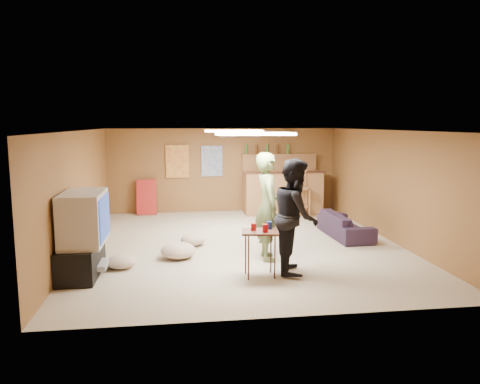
{
  "coord_description": "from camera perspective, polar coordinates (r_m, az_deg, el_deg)",
  "views": [
    {
      "loc": [
        -1.23,
        -8.77,
        2.34
      ],
      "look_at": [
        0.0,
        0.2,
        1.0
      ],
      "focal_mm": 35.0,
      "sensor_mm": 36.0,
      "label": 1
    }
  ],
  "objects": [
    {
      "name": "wall_left",
      "position": [
        9.03,
        -19.03,
        0.07
      ],
      "size": [
        0.02,
        7.0,
        2.2
      ],
      "primitive_type": "cube",
      "color": "brown",
      "rests_on": "ground"
    },
    {
      "name": "bottle_row",
      "position": [
        12.4,
        3.33,
        5.23
      ],
      "size": [
        1.2,
        0.08,
        0.26
      ],
      "primitive_type": null,
      "color": "#3F7233",
      "rests_on": "bar_shelf"
    },
    {
      "name": "wall_front",
      "position": [
        5.55,
        5.21,
        -4.51
      ],
      "size": [
        6.0,
        0.02,
        2.2
      ],
      "primitive_type": "cube",
      "color": "brown",
      "rests_on": "ground"
    },
    {
      "name": "ceiling_panel_back",
      "position": [
        10.05,
        -0.78,
        7.45
      ],
      "size": [
        1.2,
        0.6,
        0.04
      ],
      "primitive_type": "cube",
      "color": "white",
      "rests_on": "ceiling"
    },
    {
      "name": "bar_stool_left",
      "position": [
        11.85,
        3.28,
        0.08
      ],
      "size": [
        0.5,
        0.5,
        1.25
      ],
      "primitive_type": null,
      "rotation": [
        0.0,
        0.0,
        -0.31
      ],
      "color": "#8F5D34",
      "rests_on": "ground"
    },
    {
      "name": "cup_blue",
      "position": [
        7.25,
        3.62,
        -4.07
      ],
      "size": [
        0.09,
        0.09,
        0.11
      ],
      "primitive_type": "cylinder",
      "rotation": [
        0.0,
        0.0,
        -0.12
      ],
      "color": "navy",
      "rests_on": "tray_table"
    },
    {
      "name": "dvd_box",
      "position": [
        7.7,
        -17.15,
        -8.49
      ],
      "size": [
        0.35,
        0.5,
        0.08
      ],
      "primitive_type": "cube",
      "color": "#B2B2B7",
      "rests_on": "tv_stand"
    },
    {
      "name": "folding_chair_stack",
      "position": [
        12.24,
        -11.32,
        -0.63
      ],
      "size": [
        0.5,
        0.26,
        0.91
      ],
      "primitive_type": "cube",
      "rotation": [
        -0.14,
        0.0,
        0.0
      ],
      "color": "red",
      "rests_on": "ground"
    },
    {
      "name": "person_olive",
      "position": [
        8.01,
        3.37,
        -1.75
      ],
      "size": [
        0.45,
        0.68,
        1.85
      ],
      "primitive_type": "imported",
      "rotation": [
        0.0,
        0.0,
        1.58
      ],
      "color": "#5D6A3D",
      "rests_on": "ground"
    },
    {
      "name": "wall_back",
      "position": [
        12.4,
        -2.07,
        2.67
      ],
      "size": [
        6.0,
        0.02,
        2.2
      ],
      "primitive_type": "cube",
      "color": "brown",
      "rests_on": "ground"
    },
    {
      "name": "bar_shelf",
      "position": [
        12.5,
        4.84,
        4.53
      ],
      "size": [
        2.0,
        0.18,
        0.05
      ],
      "primitive_type": "cube",
      "color": "#8F5D34",
      "rests_on": "bar_backing"
    },
    {
      "name": "ceiling",
      "position": [
        8.86,
        0.18,
        7.51
      ],
      "size": [
        6.0,
        7.0,
        0.02
      ],
      "primitive_type": "cube",
      "color": "silver",
      "rests_on": "ground"
    },
    {
      "name": "tray_table",
      "position": [
        7.22,
        2.45,
        -7.52
      ],
      "size": [
        0.61,
        0.52,
        0.72
      ],
      "primitive_type": "cube",
      "rotation": [
        0.0,
        0.0,
        -0.15
      ],
      "color": "#381A12",
      "rests_on": "ground"
    },
    {
      "name": "sofa",
      "position": [
        9.97,
        12.69,
        -3.93
      ],
      "size": [
        0.71,
        1.7,
        0.49
      ],
      "primitive_type": "imported",
      "rotation": [
        0.0,
        0.0,
        1.6
      ],
      "color": "black",
      "rests_on": "ground"
    },
    {
      "name": "tv_stand",
      "position": [
        7.71,
        -18.81,
        -7.77
      ],
      "size": [
        0.55,
        1.3,
        0.5
      ],
      "primitive_type": "cube",
      "color": "black",
      "rests_on": "ground"
    },
    {
      "name": "cushion_mid",
      "position": [
        9.11,
        -5.76,
        -5.81
      ],
      "size": [
        0.58,
        0.58,
        0.21
      ],
      "primitive_type": "ellipsoid",
      "rotation": [
        0.0,
        0.0,
        0.23
      ],
      "color": "tan",
      "rests_on": "ground"
    },
    {
      "name": "poster_right",
      "position": [
        12.31,
        -3.45,
        3.78
      ],
      "size": [
        0.55,
        0.03,
        0.8
      ],
      "primitive_type": "cube",
      "color": "#334C99",
      "rests_on": "wall_back"
    },
    {
      "name": "ceiling_panel_front",
      "position": [
        7.38,
        1.81,
        7.1
      ],
      "size": [
        1.2,
        0.6,
        0.04
      ],
      "primitive_type": "cube",
      "color": "white",
      "rests_on": "ceiling"
    },
    {
      "name": "tv_body",
      "position": [
        7.55,
        -18.53,
        -3.02
      ],
      "size": [
        0.6,
        1.1,
        0.8
      ],
      "primitive_type": "cube",
      "color": "#B2B2B7",
      "rests_on": "tv_stand"
    },
    {
      "name": "person_black",
      "position": [
        7.37,
        6.77,
        -2.91
      ],
      "size": [
        0.84,
        0.99,
        1.8
      ],
      "primitive_type": "imported",
      "rotation": [
        0.0,
        0.0,
        1.38
      ],
      "color": "black",
      "rests_on": "ground"
    },
    {
      "name": "ground",
      "position": [
        9.16,
        0.17,
        -6.38
      ],
      "size": [
        7.0,
        7.0,
        0.0
      ],
      "primitive_type": "plane",
      "color": "tan",
      "rests_on": "ground"
    },
    {
      "name": "bar_lip",
      "position": [
        11.86,
        5.55,
        2.37
      ],
      "size": [
        2.1,
        0.12,
        0.05
      ],
      "primitive_type": "cube",
      "color": "#381A12",
      "rests_on": "bar_counter"
    },
    {
      "name": "poster_left",
      "position": [
        12.27,
        -7.66,
        3.71
      ],
      "size": [
        0.6,
        0.03,
        0.85
      ],
      "primitive_type": "cube",
      "color": "#BF3F26",
      "rests_on": "wall_back"
    },
    {
      "name": "bar_backing",
      "position": [
        12.55,
        4.8,
        3.17
      ],
      "size": [
        2.0,
        0.14,
        0.6
      ],
      "primitive_type": "cube",
      "color": "#8F5D34",
      "rests_on": "bar_counter"
    },
    {
      "name": "cushion_near_tv",
      "position": [
        8.28,
        -7.55,
        -7.08
      ],
      "size": [
        0.69,
        0.69,
        0.27
      ],
      "primitive_type": "ellipsoid",
      "rotation": [
        0.0,
        0.0,
        -0.14
      ],
      "color": "tan",
      "rests_on": "ground"
    },
    {
      "name": "cup_red_far",
      "position": [
        7.05,
        3.09,
        -4.41
      ],
      "size": [
        0.1,
        0.1,
        0.12
      ],
      "primitive_type": "cylinder",
      "rotation": [
        0.0,
        0.0,
        -0.24
      ],
      "color": "#AB0B0F",
      "rests_on": "tray_table"
    },
    {
      "name": "tv_screen",
      "position": [
        7.5,
        -16.19,
        -2.99
      ],
      "size": [
        0.02,
        0.95,
        0.65
      ],
      "primitive_type": "cube",
      "color": "navy",
      "rests_on": "tv_body"
    },
    {
      "name": "cup_red_near",
      "position": [
        7.15,
        1.67,
        -4.25
      ],
      "size": [
        0.08,
        0.08,
        0.11
      ],
      "primitive_type": "cylinder",
      "rotation": [
        0.0,
        0.0,
        -0.03
      ],
      "color": "#AB0B0F",
      "rests_on": "tray_table"
    },
    {
      "name": "wall_right",
      "position": [
        9.82,
        17.79,
        0.76
      ],
      "size": [
        0.02,
        7.0,
        2.2
      ],
      "primitive_type": "cube",
      "color": "brown",
      "rests_on": "ground"
    },
    {
      "name": "cushion_far",
      "position": [
        7.92,
        -14.25,
        -8.2
      ],
      "size": [
        0.58,
        0.58,
        0.22
      ],
      "primitive_type": "ellipsoid",
      "rotation": [
        0.0,
        0.0,
        0.22
      ],
      "color": "tan",
      "rests_on": "ground"
    },
    {
      "name": "bar_counter",
      "position": [
        12.17,
        5.25,
        -0.08
      ],
      "size": [
        2.0,
        0.6,
        1.1
      ],
      "primitive_type": "cube",
      "color": "#8F5D34",
      "rests_on": "ground"
    },
    {
      "name": "bar_stool_right",
      "position": [
        11.79,
        7.73,
        0.15
      ],
      "size": [
        0.53,
        0.53,
        1.32
      ],
      "primitive_type": null,
      "rotation": [
        0.0,
        0.0,
        0.34
      ],
      "color": "#8F5D34",
      "rests_on": "ground"
    }
  ]
}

